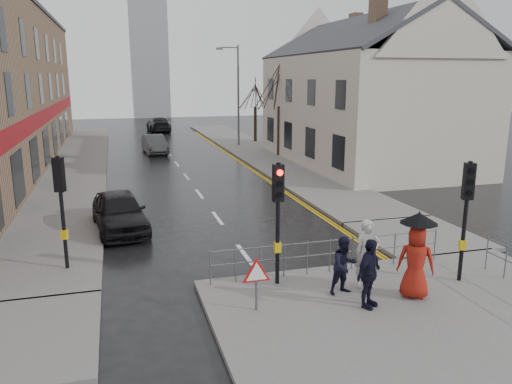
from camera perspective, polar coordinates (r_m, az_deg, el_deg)
ground at (r=13.91m, az=1.89°, el=-11.30°), size 120.00×120.00×0.00m
near_pavement at (r=12.37m, az=21.08°, el=-15.17°), size 10.00×9.00×0.14m
left_pavement at (r=35.60m, az=-19.89°, el=3.17°), size 4.00×44.00×0.14m
right_pavement at (r=38.90m, az=-0.20°, el=4.74°), size 4.00×40.00×0.14m
pavement_bridge_right at (r=19.15m, az=17.95°, el=-4.78°), size 4.00×4.20×0.14m
pavement_stub_left at (r=12.70m, az=-26.79°, el=-14.98°), size 4.00×4.20×0.14m
building_right_cream at (r=34.01m, az=12.23°, el=11.21°), size 9.00×16.40×10.10m
church_tower at (r=74.32m, az=-12.14°, el=15.37°), size 5.00×5.00×18.00m
traffic_signal_near_left at (r=13.33m, az=2.54°, el=-1.19°), size 0.28×0.27×3.40m
traffic_signal_near_right at (r=14.68m, az=22.95°, el=-0.89°), size 0.34×0.33×3.40m
traffic_signal_far_left at (r=15.49m, az=-21.43°, el=-0.06°), size 0.34×0.33×3.40m
guard_railing_front at (r=14.77m, az=8.47°, el=-6.36°), size 7.14×0.04×1.00m
warning_sign at (r=12.22m, az=0.05°, el=-9.54°), size 0.80×0.07×1.35m
street_lamp at (r=41.22m, az=-2.29°, el=11.68°), size 1.83×0.25×8.00m
tree_near at (r=35.91m, az=2.69°, el=12.15°), size 2.40×2.40×6.58m
tree_far at (r=43.72m, az=-0.08°, el=11.40°), size 2.40×2.40×5.64m
pedestrian_a at (r=13.85m, az=12.59°, el=-6.91°), size 0.74×0.55×1.88m
pedestrian_b at (r=13.38m, az=10.06°, el=-8.27°), size 0.84×0.71×1.56m
pedestrian_with_umbrella at (r=13.47m, az=17.86°, el=-6.72°), size 1.13×1.03×2.27m
pedestrian_d at (r=12.70m, az=12.78°, el=-9.08°), size 1.10×0.93×1.76m
car_parked at (r=19.53m, az=-15.35°, el=-2.17°), size 2.29×4.62×1.51m
car_mid at (r=38.76m, az=-11.52°, el=5.38°), size 1.83×4.31×1.38m
car_far at (r=53.83m, az=-11.07°, el=7.58°), size 2.32×5.30×1.52m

